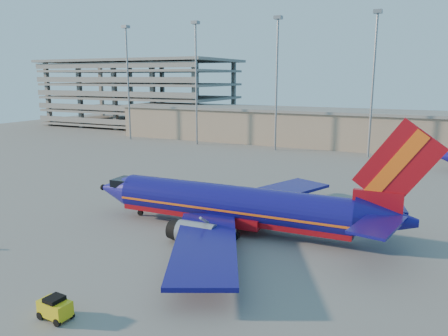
% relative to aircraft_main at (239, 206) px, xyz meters
% --- Properties ---
extents(ground, '(220.00, 220.00, 0.00)m').
position_rel_aircraft_main_xyz_m(ground, '(-8.84, 5.23, -2.70)').
color(ground, slate).
rests_on(ground, ground).
extents(terminal_building, '(122.00, 16.00, 8.50)m').
position_rel_aircraft_main_xyz_m(terminal_building, '(1.16, 63.23, 1.62)').
color(terminal_building, gray).
rests_on(terminal_building, ground).
extents(parking_garage, '(62.00, 32.00, 21.40)m').
position_rel_aircraft_main_xyz_m(parking_garage, '(-70.84, 79.28, 9.03)').
color(parking_garage, slate).
rests_on(parking_garage, ground).
extents(light_mast_row, '(101.60, 1.60, 28.65)m').
position_rel_aircraft_main_xyz_m(light_mast_row, '(-3.84, 51.23, 14.86)').
color(light_mast_row, gray).
rests_on(light_mast_row, ground).
extents(aircraft_main, '(37.30, 35.88, 12.63)m').
position_rel_aircraft_main_xyz_m(aircraft_main, '(0.00, 0.00, 0.00)').
color(aircraft_main, navy).
rests_on(aircraft_main, ground).
extents(baggage_tug, '(2.34, 1.52, 1.61)m').
position_rel_aircraft_main_xyz_m(baggage_tug, '(-4.13, -21.30, -1.86)').
color(baggage_tug, gold).
rests_on(baggage_tug, ground).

